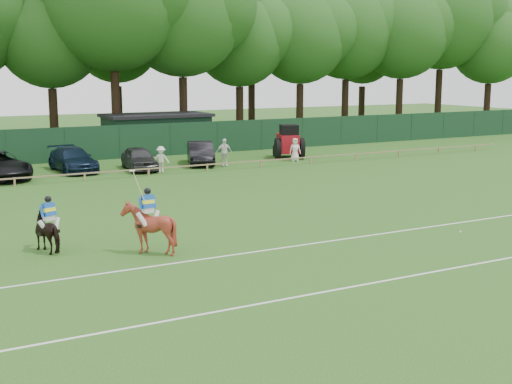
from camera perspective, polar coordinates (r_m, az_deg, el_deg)
ground at (r=26.66m, az=2.13°, el=-4.06°), size 160.00×160.00×0.00m
horse_dark at (r=26.08m, az=-16.81°, el=-3.18°), size 1.34×1.89×1.45m
horse_chestnut at (r=24.91m, az=-8.95°, el=-2.96°), size 1.59×1.78×1.90m
sedan_navy at (r=46.00m, az=-15.02°, el=2.62°), size 2.48×5.44×1.54m
hatch_grey at (r=45.75m, az=-9.71°, el=2.78°), size 2.28×4.66×1.53m
estate_black at (r=47.93m, az=-4.64°, el=3.26°), size 3.24×5.12×1.59m
spectator_left at (r=44.58m, az=-7.92°, el=2.72°), size 1.20×0.87×1.67m
spectator_mid at (r=46.83m, az=-2.67°, el=3.31°), size 1.19×0.66×1.91m
spectator_right at (r=49.49m, az=3.28°, el=3.54°), size 0.95×0.77×1.67m
rider_dark at (r=25.93m, az=-16.87°, el=-1.72°), size 0.91×0.55×1.41m
rider_chestnut at (r=24.72m, az=-9.00°, el=-1.11°), size 0.94×0.57×2.05m
polo_ball at (r=29.06m, az=16.67°, el=-3.20°), size 0.09×0.09×0.09m
pitch_lines at (r=23.82m, az=6.43°, el=-5.85°), size 60.00×5.10×0.01m
pitch_rail at (r=42.78m, az=-10.21°, el=1.82°), size 62.10×0.10×0.50m
perimeter_fence at (r=51.24m, az=-13.42°, el=3.97°), size 92.08×0.08×2.50m
utility_shed at (r=55.87m, az=-8.28°, el=4.94°), size 8.40×4.40×3.04m
tree_row at (r=59.58m, az=-13.53°, el=3.60°), size 96.00×12.00×21.00m
tractor at (r=51.20m, az=2.71°, el=4.17°), size 2.95×3.51×2.52m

